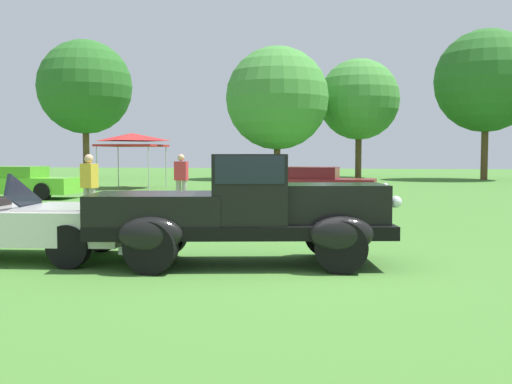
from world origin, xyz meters
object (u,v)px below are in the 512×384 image
Objects in this scene: show_car_lime at (20,183)px; show_car_burgundy at (315,184)px; feature_pickup_truck at (244,208)px; canopy_tent_left_field at (132,139)px; neighbor_convertible at (17,223)px; spectator_between_cars at (89,186)px; spectator_near_truck at (181,179)px.

show_car_lime is 0.99× the size of show_car_burgundy.
feature_pickup_truck is 1.10× the size of show_car_burgundy.
canopy_tent_left_field is (1.77, 7.00, 1.82)m from show_car_lime.
neighbor_convertible is 2.55× the size of spectator_between_cars.
show_car_burgundy is 5.31m from spectator_near_truck.
show_car_lime is at bearing 121.12° from neighbor_convertible.
spectator_near_truck is at bearing 90.50° from neighbor_convertible.
canopy_tent_left_field is (-4.38, 14.03, 1.51)m from spectator_between_cars.
show_car_burgundy is 9.36m from spectator_between_cars.
neighbor_convertible is at bearing -58.88° from show_car_lime.
show_car_lime is at bearing 131.21° from spectator_between_cars.
neighbor_convertible is (-3.74, -0.11, -0.29)m from feature_pickup_truck.
feature_pickup_truck is at bearing 1.64° from neighbor_convertible.
show_car_lime is (-10.99, 11.91, -0.27)m from feature_pickup_truck.
feature_pickup_truck is 1.10× the size of neighbor_convertible.
spectator_near_truck is at bearing 112.34° from feature_pickup_truck.
spectator_near_truck is (-4.01, -3.47, 0.31)m from show_car_burgundy.
spectator_near_truck reaches higher than show_car_burgundy.
canopy_tent_left_field is (-5.40, 9.61, 1.51)m from spectator_near_truck.
show_car_lime is 7.45m from canopy_tent_left_field.
feature_pickup_truck is 2.82× the size of spectator_between_cars.
spectator_near_truck is at bearing -19.99° from show_car_lime.
spectator_near_truck is (-0.08, 9.41, 0.34)m from neighbor_convertible.
show_car_burgundy is at bearing 40.86° from spectator_near_truck.
spectator_between_cars is at bearing 134.75° from feature_pickup_truck.
spectator_between_cars is 14.77m from canopy_tent_left_field.
feature_pickup_truck is at bearing -47.29° from show_car_lime.
canopy_tent_left_field reaches higher than spectator_near_truck.
neighbor_convertible is at bearing -178.36° from feature_pickup_truck.
spectator_near_truck is at bearing -60.68° from canopy_tent_left_field.
spectator_between_cars is (-1.02, -4.41, 0.00)m from spectator_near_truck.
feature_pickup_truck is 1.66× the size of canopy_tent_left_field.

